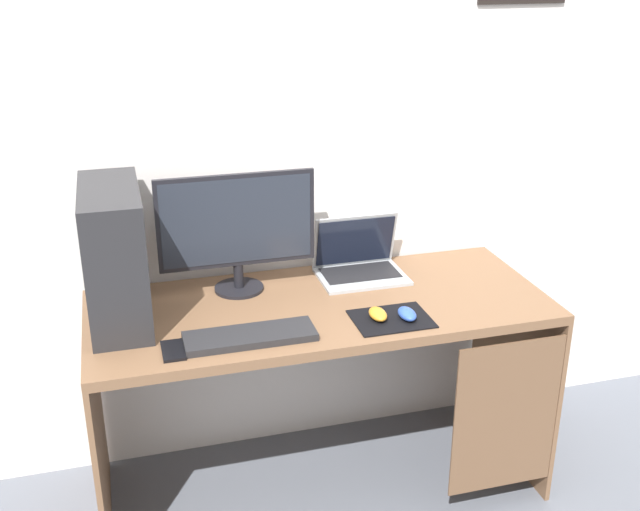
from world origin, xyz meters
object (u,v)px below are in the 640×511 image
at_px(monitor, 237,228).
at_px(mouse_right, 407,314).
at_px(pc_tower, 115,255).
at_px(mouse_left, 378,314).
at_px(cell_phone, 173,350).
at_px(laptop, 359,264).
at_px(keyboard, 250,336).

relative_size(monitor, mouse_right, 5.84).
bearing_deg(monitor, pc_tower, -165.98).
distance_m(mouse_left, cell_phone, 0.68).
xyz_separation_m(laptop, mouse_left, (-0.06, -0.38, -0.02)).
bearing_deg(cell_phone, laptop, 29.10).
distance_m(monitor, laptop, 0.51).
distance_m(laptop, cell_phone, 0.85).
height_order(pc_tower, laptop, pc_tower).
bearing_deg(keyboard, cell_phone, -176.64).
distance_m(pc_tower, cell_phone, 0.39).
xyz_separation_m(monitor, laptop, (0.47, 0.02, -0.20)).
bearing_deg(cell_phone, monitor, 54.74).
bearing_deg(laptop, pc_tower, -171.90).
relative_size(keyboard, mouse_left, 4.38).
distance_m(monitor, mouse_right, 0.67).
xyz_separation_m(laptop, cell_phone, (-0.74, -0.41, -0.04)).
bearing_deg(mouse_left, keyboard, -177.39).
height_order(monitor, mouse_right, monitor).
bearing_deg(cell_phone, mouse_left, 2.88).
bearing_deg(monitor, cell_phone, -125.26).
bearing_deg(mouse_right, monitor, 142.58).
relative_size(monitor, laptop, 1.72).
xyz_separation_m(keyboard, mouse_left, (0.44, 0.02, 0.01)).
bearing_deg(mouse_left, pc_tower, 163.02).
bearing_deg(mouse_left, laptop, 81.04).
bearing_deg(monitor, laptop, 2.59).
distance_m(mouse_left, mouse_right, 0.10).
xyz_separation_m(pc_tower, mouse_left, (0.83, -0.25, -0.21)).
distance_m(laptop, mouse_left, 0.38).
height_order(pc_tower, monitor, pc_tower).
bearing_deg(pc_tower, cell_phone, -63.29).
distance_m(mouse_right, cell_phone, 0.78).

